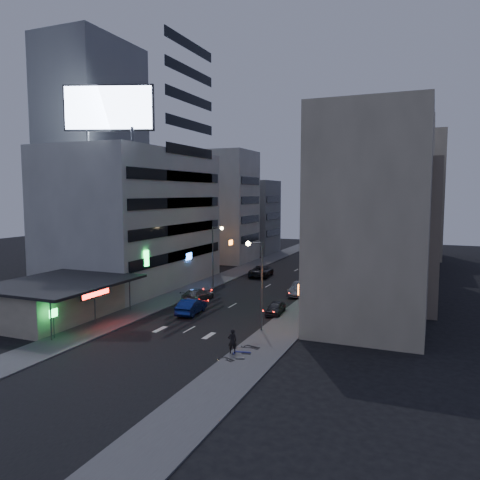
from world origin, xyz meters
The scene contains 29 objects.
ground centered at (0.00, 0.00, 0.00)m, with size 180.00×180.00×0.00m, color black.
sidewalk_left centered at (-8.00, 30.00, 0.06)m, with size 4.00×120.00×0.12m, color #4C4C4F.
sidewalk_right centered at (8.00, 30.00, 0.06)m, with size 4.00×120.00×0.12m, color #4C4C4F.
food_court centered at (-13.90, 2.00, 1.98)m, with size 11.00×13.00×3.88m.
white_building centered at (-17.00, 20.00, 9.00)m, with size 14.00×24.00×18.00m, color silver.
grey_tower centered at (-26.00, 23.00, 17.00)m, with size 10.00×14.00×34.00m, color slate.
shophouse_near centered at (15.00, 10.50, 10.00)m, with size 10.00×11.00×20.00m, color beige.
shophouse_mid centered at (15.50, 22.00, 8.00)m, with size 11.00×12.00×16.00m, color gray.
shophouse_far centered at (15.00, 35.00, 11.00)m, with size 10.00×14.00×22.00m, color beige.
far_left_a centered at (-15.50, 45.00, 10.00)m, with size 11.00×10.00×20.00m, color silver.
far_left_b centered at (-16.00, 58.00, 7.50)m, with size 12.00×10.00×15.00m, color slate.
far_right_a centered at (15.50, 50.00, 9.00)m, with size 11.00×12.00×18.00m, color gray.
far_right_b centered at (16.00, 64.00, 12.00)m, with size 12.00×12.00×24.00m, color beige.
billboard centered at (-12.99, 9.97, 21.66)m, with size 9.52×3.75×6.20m.
street_lamp_right_near centered at (5.90, 6.00, 5.36)m, with size 1.60×0.44×8.02m.
street_lamp_left centered at (-5.90, 22.00, 5.36)m, with size 1.60×0.44×8.02m.
street_lamp_right_far centered at (5.90, 40.00, 5.36)m, with size 1.60×0.44×8.02m.
parked_car_right_near centered at (5.60, 12.20, 0.65)m, with size 1.53×3.81×1.30m, color #2B2C31.
parked_car_right_mid centered at (5.60, 21.73, 0.81)m, with size 1.72×4.94×1.63m, color gray.
parked_car_left centered at (-3.27, 32.37, 0.82)m, with size 2.73×5.92×1.65m, color #2A292F.
parked_car_right_far centered at (4.01, 32.91, 0.76)m, with size 2.12×5.21×1.51m, color #A0A2A8.
road_car_blue centered at (-2.52, 9.06, 0.80)m, with size 1.70×4.88×1.61m, color navy.
road_car_silver centered at (-4.67, 14.58, 0.72)m, with size 2.01×4.95×1.44m, color gray.
person centered at (6.30, -0.60, 1.07)m, with size 0.69×0.46×1.90m, color black.
scooter_black_a centered at (7.16, -2.04, 0.65)m, with size 1.72×0.57×1.05m, color black, non-canonical shape.
scooter_silver_a centered at (7.52, -1.12, 0.68)m, with size 1.82×0.61×1.11m, color #B3B7BB, non-canonical shape.
scooter_blue centered at (7.61, 0.12, 0.73)m, with size 2.00×0.67×1.22m, color navy, non-canonical shape.
scooter_black_b centered at (7.91, 1.37, 0.71)m, with size 1.92×0.64×1.17m, color black, non-canonical shape.
scooter_silver_b centered at (7.04, 1.46, 0.62)m, with size 1.63×0.54×1.00m, color #A5A6AD, non-canonical shape.
Camera 1 is at (20.27, -32.74, 12.40)m, focal length 35.00 mm.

